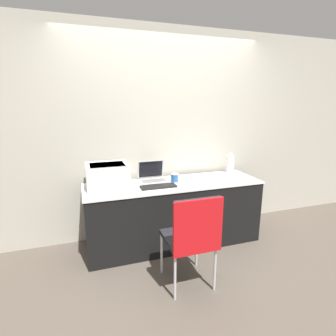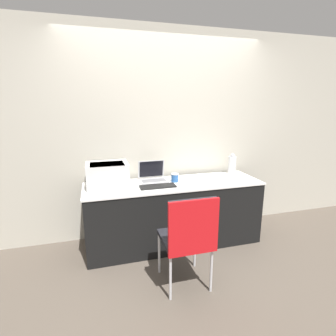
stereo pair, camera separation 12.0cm
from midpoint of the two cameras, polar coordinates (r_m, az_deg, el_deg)
name	(u,v)px [view 2 (the right image)]	position (r m, az deg, el deg)	size (l,w,h in m)	color
ground_plane	(181,255)	(3.18, 4.08, -18.35)	(14.00, 14.00, 0.00)	brown
wall_back	(165,135)	(3.39, 0.32, 7.23)	(8.00, 0.05, 2.60)	#B7B2A3
table	(174,213)	(3.25, 2.36, -9.82)	(2.09, 0.62, 0.78)	black
printer	(107,174)	(3.01, -11.94, -1.29)	(0.46, 0.36, 0.27)	silver
laptop_left	(153,176)	(3.19, -2.24, -1.86)	(0.33, 0.27, 0.24)	#B7B7BC
external_keyboard	(158,186)	(2.95, -1.08, -4.02)	(0.41, 0.15, 0.02)	black
coffee_cup	(175,178)	(3.15, 2.58, -2.12)	(0.09, 0.09, 0.10)	#285699
metal_pitcher	(232,164)	(3.61, 14.70, 0.75)	(0.10, 0.10, 0.27)	silver
chair	(189,233)	(2.39, 6.06, -13.90)	(0.44, 0.46, 0.93)	black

